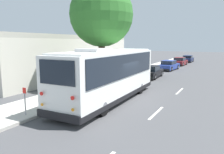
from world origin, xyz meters
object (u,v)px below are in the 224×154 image
Objects in this scene: parked_sedan_black at (151,72)px; parked_sedan_navy at (188,59)px; shuttle_bus at (109,73)px; sign_post_far at (53,93)px; parked_sedan_maroon at (180,62)px; sign_post_near at (25,101)px; parked_sedan_blue at (169,65)px; fire_hydrant at (124,76)px; street_tree at (102,11)px.

parked_sedan_black reaches higher than parked_sedan_navy.
shuttle_bus is at bearing -178.72° from parked_sedan_black.
shuttle_bus reaches higher than parked_sedan_navy.
sign_post_far is (-13.24, 1.41, 0.30)m from parked_sedan_black.
parked_sedan_black is 1.03× the size of parked_sedan_maroon.
sign_post_near is at bearing 179.68° from parked_sedan_maroon.
parked_sedan_blue reaches higher than parked_sedan_black.
parked_sedan_blue is at bearing -7.33° from fire_hydrant.
street_tree is at bearing 164.53° from parked_sedan_black.
street_tree reaches higher than parked_sedan_black.
parked_sedan_navy is (13.87, -0.14, -0.02)m from parked_sedan_blue.
parked_sedan_black is 3.12× the size of sign_post_near.
street_tree is at bearing 2.07° from sign_post_near.
sign_post_far is (-20.73, 1.43, 0.29)m from parked_sedan_blue.
fire_hydrant is (9.44, 0.03, -0.35)m from sign_post_far.
shuttle_bus is 17.89m from parked_sedan_blue.
sign_post_near is at bearing -179.21° from parked_sedan_blue.
shuttle_bus is at bearing -179.98° from parked_sedan_navy.
street_tree is (-7.24, 1.70, 5.60)m from parked_sedan_black.
parked_sedan_blue is 22.74m from sign_post_near.
parked_sedan_blue is (7.49, -0.01, 0.01)m from parked_sedan_black.
sign_post_near is at bearing 155.70° from shuttle_bus.
shuttle_bus is at bearing -173.61° from parked_sedan_blue.
parked_sedan_navy is 25.21m from fire_hydrant.
parked_sedan_navy is at bearing -0.56° from shuttle_bus.
sign_post_near is 1.73× the size of fire_hydrant.
shuttle_bus is 3.67m from sign_post_far.
street_tree reaches higher than parked_sedan_navy.
street_tree is at bearing 175.43° from parked_sedan_navy.
shuttle_bus reaches higher than sign_post_near.
sign_post_far is at bearing 179.48° from parked_sedan_maroon.
shuttle_bus is at bearing -162.39° from fire_hydrant.
shuttle_bus reaches higher than fire_hydrant.
street_tree is at bearing 35.61° from shuttle_bus.
shuttle_bus is at bearing -22.87° from sign_post_near.
sign_post_near is (-22.70, 1.43, 0.27)m from parked_sedan_blue.
shuttle_bus is at bearing -176.14° from parked_sedan_maroon.
parked_sedan_black is 0.49× the size of street_tree.
shuttle_bus reaches higher than parked_sedan_maroon.
sign_post_far is at bearing 143.26° from shuttle_bus.
parked_sedan_navy is (21.35, -0.16, -0.00)m from parked_sedan_black.
sign_post_far is (-27.72, 1.46, 0.30)m from parked_sedan_maroon.
parked_sedan_navy is at bearing 3.79° from parked_sedan_blue.
fire_hydrant is at bearing 0.13° from sign_post_near.
sign_post_near reaches higher than parked_sedan_black.
shuttle_bus is 5.84m from street_tree.
parked_sedan_navy is at bearing -2.60° from sign_post_far.
parked_sedan_blue is at bearing 0.58° from shuttle_bus.
fire_hydrant is at bearing 0.15° from sign_post_far.
sign_post_near is (-4.86, 2.05, -0.95)m from shuttle_bus.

